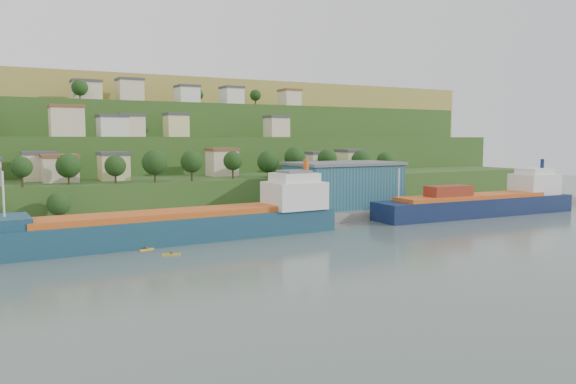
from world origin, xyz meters
TOP-DOWN VIEW (x-y plane):
  - ground at (0.00, 0.00)m, footprint 500.00×500.00m
  - quay at (20.00, 28.00)m, footprint 220.00×26.00m
  - hillside at (-0.01, 168.74)m, footprint 360.00×211.21m
  - cargo_ship_near at (-12.15, 9.98)m, footprint 73.34×14.55m
  - cargo_ship_far at (73.50, 8.39)m, footprint 64.70×13.37m
  - warehouse at (40.32, 29.29)m, footprint 31.16×19.26m
  - dinghy at (-44.05, 16.16)m, footprint 3.99×1.52m
  - kayak_orange at (-22.72, 3.41)m, footprint 2.94×1.31m
  - kayak_yellow at (-19.84, -3.46)m, footprint 3.40×1.70m

SIDE VIEW (x-z plane):
  - ground at x=0.00m, z-range 0.00..0.00m
  - quay at x=20.00m, z-range -2.00..2.00m
  - hillside at x=-0.01m, z-range -47.93..48.07m
  - kayak_orange at x=-22.72m, z-range -0.15..0.58m
  - kayak_yellow at x=-19.84m, z-range -0.17..0.68m
  - dinghy at x=-44.05m, z-range 1.20..2.00m
  - cargo_ship_far at x=73.50m, z-range -5.98..11.49m
  - cargo_ship_near at x=-12.15m, z-range -6.38..12.36m
  - warehouse at x=40.32m, z-range 2.03..14.83m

